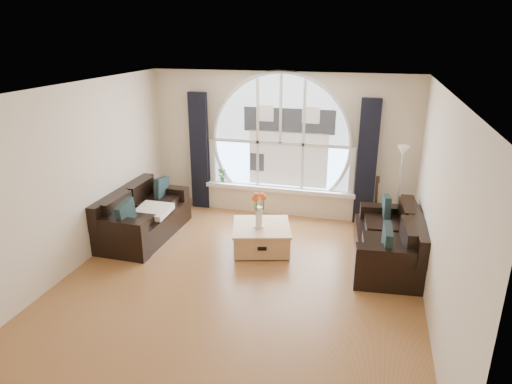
# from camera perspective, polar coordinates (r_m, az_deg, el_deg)

# --- Properties ---
(ground) EXTENTS (5.00, 5.50, 0.01)m
(ground) POSITION_cam_1_polar(r_m,az_deg,el_deg) (6.56, -2.03, -11.27)
(ground) COLOR brown
(ground) RESTS_ON ground
(ceiling) EXTENTS (5.00, 5.50, 0.01)m
(ceiling) POSITION_cam_1_polar(r_m,az_deg,el_deg) (5.67, -2.37, 12.86)
(ceiling) COLOR silver
(ceiling) RESTS_ON ground
(wall_back) EXTENTS (5.00, 0.01, 2.70)m
(wall_back) POSITION_cam_1_polar(r_m,az_deg,el_deg) (8.54, 3.16, 5.95)
(wall_back) COLOR beige
(wall_back) RESTS_ON ground
(wall_front) EXTENTS (5.00, 0.01, 2.70)m
(wall_front) POSITION_cam_1_polar(r_m,az_deg,el_deg) (3.70, -14.93, -14.18)
(wall_front) COLOR beige
(wall_front) RESTS_ON ground
(wall_left) EXTENTS (0.01, 5.50, 2.70)m
(wall_left) POSITION_cam_1_polar(r_m,az_deg,el_deg) (7.09, -21.94, 1.64)
(wall_left) COLOR beige
(wall_left) RESTS_ON ground
(wall_right) EXTENTS (0.01, 5.50, 2.70)m
(wall_right) POSITION_cam_1_polar(r_m,az_deg,el_deg) (5.81, 22.17, -2.21)
(wall_right) COLOR beige
(wall_right) RESTS_ON ground
(attic_slope) EXTENTS (0.92, 5.50, 0.72)m
(attic_slope) POSITION_cam_1_polar(r_m,az_deg,el_deg) (5.50, 20.39, 7.76)
(attic_slope) COLOR silver
(attic_slope) RESTS_ON ground
(arched_window) EXTENTS (2.60, 0.06, 2.15)m
(arched_window) POSITION_cam_1_polar(r_m,az_deg,el_deg) (8.45, 3.16, 7.72)
(arched_window) COLOR silver
(arched_window) RESTS_ON wall_back
(window_sill) EXTENTS (2.90, 0.22, 0.08)m
(window_sill) POSITION_cam_1_polar(r_m,az_deg,el_deg) (8.68, 2.93, 0.41)
(window_sill) COLOR white
(window_sill) RESTS_ON wall_back
(window_frame) EXTENTS (2.76, 0.08, 2.15)m
(window_frame) POSITION_cam_1_polar(r_m,az_deg,el_deg) (8.42, 3.11, 7.68)
(window_frame) COLOR white
(window_frame) RESTS_ON wall_back
(neighbor_house) EXTENTS (1.70, 0.02, 1.50)m
(neighbor_house) POSITION_cam_1_polar(r_m,az_deg,el_deg) (8.43, 4.13, 6.80)
(neighbor_house) COLOR silver
(neighbor_house) RESTS_ON wall_back
(curtain_left) EXTENTS (0.35, 0.12, 2.30)m
(curtain_left) POSITION_cam_1_polar(r_m,az_deg,el_deg) (8.92, -7.17, 5.11)
(curtain_left) COLOR black
(curtain_left) RESTS_ON ground
(curtain_right) EXTENTS (0.35, 0.12, 2.30)m
(curtain_right) POSITION_cam_1_polar(r_m,az_deg,el_deg) (8.31, 13.85, 3.60)
(curtain_right) COLOR black
(curtain_right) RESTS_ON ground
(sofa_left) EXTENTS (0.97, 1.88, 0.83)m
(sofa_left) POSITION_cam_1_polar(r_m,az_deg,el_deg) (8.00, -14.03, -2.76)
(sofa_left) COLOR black
(sofa_left) RESTS_ON ground
(sofa_right) EXTENTS (1.08, 1.92, 0.82)m
(sofa_right) POSITION_cam_1_polar(r_m,az_deg,el_deg) (7.16, 16.41, -5.70)
(sofa_right) COLOR black
(sofa_right) RESTS_ON ground
(coffee_chest) EXTENTS (1.13, 1.13, 0.45)m
(coffee_chest) POSITION_cam_1_polar(r_m,az_deg,el_deg) (7.37, 0.68, -5.61)
(coffee_chest) COLOR #AF7E4D
(coffee_chest) RESTS_ON ground
(throw_blanket) EXTENTS (0.56, 0.56, 0.10)m
(throw_blanket) POSITION_cam_1_polar(r_m,az_deg,el_deg) (7.84, -12.93, -2.35)
(throw_blanket) COLOR silver
(throw_blanket) RESTS_ON sofa_left
(vase_flowers) EXTENTS (0.24, 0.24, 0.70)m
(vase_flowers) POSITION_cam_1_polar(r_m,az_deg,el_deg) (7.09, 0.38, -1.61)
(vase_flowers) COLOR white
(vase_flowers) RESTS_ON coffee_chest
(floor_lamp) EXTENTS (0.24, 0.24, 1.60)m
(floor_lamp) POSITION_cam_1_polar(r_m,az_deg,el_deg) (8.03, 17.61, 0.05)
(floor_lamp) COLOR #B2B2B2
(floor_lamp) RESTS_ON ground
(guitar) EXTENTS (0.39, 0.29, 1.06)m
(guitar) POSITION_cam_1_polar(r_m,az_deg,el_deg) (8.17, 14.87, -1.37)
(guitar) COLOR olive
(guitar) RESTS_ON ground
(potted_plant) EXTENTS (0.18, 0.15, 0.30)m
(potted_plant) POSITION_cam_1_polar(r_m,az_deg,el_deg) (8.91, -4.33, 2.17)
(potted_plant) COLOR #1E6023
(potted_plant) RESTS_ON window_sill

